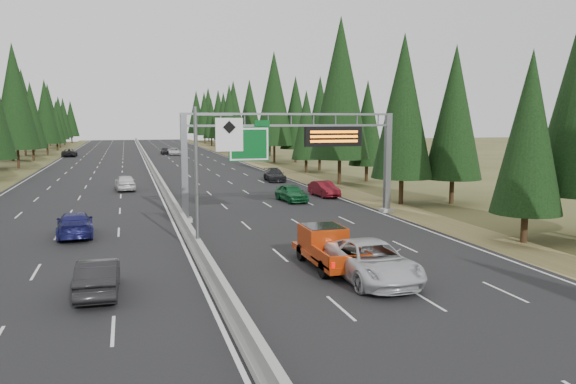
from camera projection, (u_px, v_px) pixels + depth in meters
name	position (u px, v px, depth m)	size (l,w,h in m)	color
road	(152.00, 170.00, 83.15)	(32.00, 260.00, 0.08)	black
shoulder_right	(268.00, 167.00, 88.05)	(3.60, 260.00, 0.06)	olive
shoulder_left	(21.00, 173.00, 78.26)	(3.60, 260.00, 0.06)	#43431F
median_barrier	(152.00, 167.00, 83.10)	(0.70, 260.00, 0.85)	gray
sign_gantry	(300.00, 148.00, 41.94)	(16.75, 0.98, 7.80)	slate
hov_sign_pole	(207.00, 169.00, 30.27)	(2.80, 0.50, 8.00)	slate
tree_row_right	(311.00, 105.00, 80.29)	(11.92, 240.99, 18.94)	black
silver_minivan	(372.00, 261.00, 25.60)	(2.95, 6.39, 1.78)	silver
red_pickup	(326.00, 244.00, 28.31)	(2.11, 5.92, 1.93)	black
car_ahead_green	(291.00, 193.00, 50.44)	(1.84, 4.58, 1.56)	#14592C
car_ahead_dkred	(324.00, 189.00, 53.68)	(1.54, 4.43, 1.46)	#5F0D16
car_ahead_dkgrey	(275.00, 175.00, 67.17)	(2.06, 5.06, 1.47)	black
car_ahead_white	(174.00, 151.00, 117.12)	(2.44, 5.28, 1.47)	silver
car_ahead_far	(165.00, 151.00, 119.32)	(1.76, 4.36, 1.49)	black
car_onc_near	(98.00, 276.00, 23.53)	(1.63, 4.66, 1.54)	black
car_onc_blue	(75.00, 224.00, 35.29)	(2.16, 5.32, 1.54)	navy
car_onc_white	(125.00, 182.00, 58.35)	(1.94, 4.82, 1.64)	silver
car_onc_far	(69.00, 153.00, 111.91)	(2.65, 5.74, 1.60)	black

